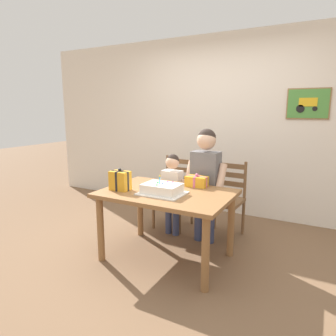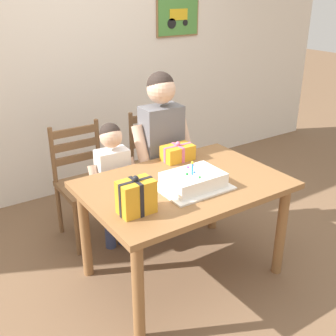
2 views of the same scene
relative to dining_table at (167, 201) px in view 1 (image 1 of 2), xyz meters
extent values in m
plane|color=brown|center=(0.00, 0.00, -0.62)|extent=(20.00, 20.00, 0.00)
cube|color=silver|center=(0.00, 1.75, 0.68)|extent=(6.40, 0.08, 2.60)
cube|color=olive|center=(1.12, 1.70, 0.99)|extent=(0.51, 0.02, 0.39)
cube|color=#4C8E3D|center=(1.12, 1.69, 0.99)|extent=(0.48, 0.01, 0.36)
cube|color=gold|center=(1.12, 1.68, 1.01)|extent=(0.22, 0.01, 0.11)
cylinder|color=black|center=(1.04, 1.68, 0.92)|extent=(0.10, 0.01, 0.10)
cylinder|color=black|center=(1.20, 1.68, 0.92)|extent=(0.06, 0.01, 0.06)
cube|color=olive|center=(0.00, 0.00, 0.08)|extent=(1.30, 0.89, 0.04)
cylinder|color=olive|center=(-0.57, -0.37, -0.28)|extent=(0.07, 0.07, 0.68)
cylinder|color=olive|center=(0.57, -0.37, -0.28)|extent=(0.07, 0.07, 0.68)
cylinder|color=olive|center=(-0.57, 0.37, -0.28)|extent=(0.07, 0.07, 0.68)
cylinder|color=olive|center=(0.57, 0.37, -0.28)|extent=(0.07, 0.07, 0.68)
cube|color=white|center=(0.00, -0.10, 0.11)|extent=(0.44, 0.34, 0.01)
cube|color=white|center=(0.00, -0.10, 0.16)|extent=(0.36, 0.26, 0.09)
cylinder|color=#33ADE5|center=(-0.02, -0.11, 0.24)|extent=(0.01, 0.01, 0.07)
sphere|color=yellow|center=(-0.02, -0.11, 0.28)|extent=(0.02, 0.02, 0.02)
sphere|color=purple|center=(0.02, -0.01, 0.21)|extent=(0.01, 0.01, 0.01)
sphere|color=green|center=(-0.05, -0.09, 0.21)|extent=(0.02, 0.02, 0.02)
sphere|color=blue|center=(0.01, -0.10, 0.21)|extent=(0.01, 0.01, 0.01)
sphere|color=green|center=(-0.01, -0.17, 0.21)|extent=(0.02, 0.02, 0.02)
sphere|color=purple|center=(0.07, 0.00, 0.21)|extent=(0.01, 0.01, 0.01)
cube|color=gold|center=(-0.45, -0.17, 0.20)|extent=(0.20, 0.13, 0.20)
cube|color=black|center=(-0.45, -0.17, 0.20)|extent=(0.21, 0.02, 0.20)
cube|color=black|center=(-0.45, -0.17, 0.20)|extent=(0.02, 0.14, 0.20)
sphere|color=black|center=(-0.45, -0.17, 0.31)|extent=(0.04, 0.04, 0.04)
cube|color=gold|center=(0.18, 0.34, 0.16)|extent=(0.23, 0.14, 0.11)
cube|color=#DB668E|center=(0.18, 0.34, 0.16)|extent=(0.23, 0.02, 0.12)
cube|color=#DB668E|center=(0.18, 0.34, 0.16)|extent=(0.02, 0.15, 0.12)
sphere|color=#DB668E|center=(0.18, 0.34, 0.23)|extent=(0.04, 0.04, 0.04)
cube|color=brown|center=(-0.34, 0.81, -0.17)|extent=(0.42, 0.42, 0.04)
cylinder|color=brown|center=(-0.16, 0.62, -0.41)|extent=(0.04, 0.04, 0.43)
cylinder|color=brown|center=(-0.54, 0.62, -0.41)|extent=(0.04, 0.04, 0.43)
cylinder|color=brown|center=(-0.15, 1.00, -0.41)|extent=(0.04, 0.04, 0.43)
cylinder|color=brown|center=(-0.53, 1.00, -0.41)|extent=(0.04, 0.04, 0.43)
cylinder|color=brown|center=(-0.15, 1.00, 0.07)|extent=(0.04, 0.04, 0.45)
cylinder|color=brown|center=(-0.53, 1.00, 0.07)|extent=(0.04, 0.04, 0.45)
cube|color=brown|center=(-0.34, 1.00, 0.01)|extent=(0.36, 0.03, 0.06)
cube|color=brown|center=(-0.34, 1.00, 0.12)|extent=(0.36, 0.03, 0.06)
cube|color=brown|center=(-0.34, 1.00, 0.23)|extent=(0.36, 0.03, 0.06)
cube|color=brown|center=(0.34, 0.81, -0.17)|extent=(0.44, 0.44, 0.04)
cylinder|color=brown|center=(0.52, 0.61, -0.41)|extent=(0.04, 0.04, 0.43)
cylinder|color=brown|center=(0.15, 0.63, -0.41)|extent=(0.04, 0.04, 0.43)
cylinder|color=brown|center=(0.54, 0.99, -0.41)|extent=(0.04, 0.04, 0.43)
cylinder|color=brown|center=(0.17, 1.01, -0.41)|extent=(0.04, 0.04, 0.43)
cylinder|color=brown|center=(0.54, 0.99, 0.07)|extent=(0.04, 0.04, 0.45)
cylinder|color=brown|center=(0.17, 1.01, 0.07)|extent=(0.04, 0.04, 0.45)
cube|color=brown|center=(0.35, 1.00, 0.01)|extent=(0.36, 0.04, 0.06)
cube|color=brown|center=(0.35, 1.00, 0.12)|extent=(0.36, 0.04, 0.06)
cube|color=brown|center=(0.35, 1.00, 0.23)|extent=(0.36, 0.04, 0.06)
cylinder|color=#38426B|center=(0.26, 0.57, -0.37)|extent=(0.11, 0.11, 0.50)
cylinder|color=#38426B|center=(0.12, 0.58, -0.37)|extent=(0.11, 0.11, 0.50)
cube|color=slate|center=(0.19, 0.57, 0.17)|extent=(0.32, 0.20, 0.57)
cylinder|color=#E0B293|center=(0.39, 0.53, 0.15)|extent=(0.09, 0.24, 0.38)
cylinder|color=#E0B293|center=(0.00, 0.54, 0.15)|extent=(0.09, 0.24, 0.38)
sphere|color=#E0B293|center=(0.19, 0.57, 0.58)|extent=(0.21, 0.21, 0.21)
sphere|color=#2D231E|center=(0.19, 0.58, 0.61)|extent=(0.20, 0.20, 0.20)
cylinder|color=#38426B|center=(-0.18, 0.57, -0.43)|extent=(0.08, 0.08, 0.38)
cylinder|color=#38426B|center=(-0.29, 0.58, -0.43)|extent=(0.08, 0.08, 0.38)
cube|color=white|center=(-0.23, 0.57, -0.03)|extent=(0.24, 0.16, 0.43)
cylinder|color=#E0B293|center=(-0.09, 0.53, -0.04)|extent=(0.08, 0.18, 0.29)
cylinder|color=#E0B293|center=(-0.39, 0.55, -0.04)|extent=(0.08, 0.18, 0.29)
sphere|color=#E0B293|center=(-0.23, 0.57, 0.29)|extent=(0.16, 0.16, 0.16)
sphere|color=#2D231E|center=(-0.23, 0.58, 0.31)|extent=(0.15, 0.15, 0.15)
camera|label=1|loc=(1.40, -2.58, 0.92)|focal=32.18mm
camera|label=2|loc=(-1.45, -1.98, 1.29)|focal=44.62mm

